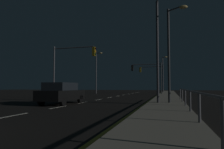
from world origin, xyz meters
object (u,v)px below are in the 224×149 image
street_lamp_median (163,71)px  traffic_light_far_left (152,73)px  street_lamp_corner (171,45)px  street_lamp_far_end (158,39)px  car (62,93)px  street_lamp_mid_block (97,69)px  traffic_light_far_center (71,61)px  traffic_light_near_left (147,72)px

street_lamp_median → traffic_light_far_left: bearing=-143.2°
street_lamp_corner → street_lamp_far_end: street_lamp_far_end is taller
street_lamp_corner → traffic_light_far_left: bearing=97.3°
car → street_lamp_mid_block: bearing=102.4°
traffic_light_far_center → street_lamp_median: (9.10, 22.55, 0.33)m
street_lamp_mid_block → car: bearing=-77.6°
car → traffic_light_far_left: bearing=81.1°
traffic_light_far_left → street_lamp_mid_block: 10.94m
traffic_light_far_left → street_lamp_far_end: 27.05m
traffic_light_far_left → street_lamp_far_end: street_lamp_far_end is taller
traffic_light_far_left → street_lamp_corner: (3.37, -26.35, 0.39)m
street_lamp_far_end → street_lamp_median: bearing=90.7°
car → traffic_light_near_left: size_ratio=0.90×
traffic_light_far_center → traffic_light_near_left: bearing=62.4°
traffic_light_far_left → street_lamp_far_end: (2.43, -26.93, 0.76)m
traffic_light_far_left → street_lamp_corner: street_lamp_corner is taller
traffic_light_far_center → street_lamp_corner: 11.69m
car → street_lamp_mid_block: 23.12m
traffic_light_near_left → traffic_light_far_left: bearing=88.6°
street_lamp_median → traffic_light_far_center: bearing=-112.0°
street_lamp_corner → street_lamp_median: size_ratio=0.97×
street_lamp_corner → street_lamp_far_end: 1.16m
street_lamp_median → street_lamp_mid_block: (-11.42, -7.24, -0.00)m
street_lamp_far_end → traffic_light_far_left: bearing=95.2°
traffic_light_far_center → traffic_light_far_left: 22.13m
traffic_light_far_left → street_lamp_median: bearing=36.8°
traffic_light_far_center → traffic_light_far_left: traffic_light_far_center is taller
car → street_lamp_mid_block: (-4.92, 22.30, 3.60)m
traffic_light_far_left → street_lamp_mid_block: street_lamp_mid_block is taller
traffic_light_near_left → street_lamp_median: bearing=76.5°
car → street_lamp_far_end: 7.89m
traffic_light_near_left → street_lamp_far_end: bearing=-82.1°
car → traffic_light_far_left: 28.49m
traffic_light_far_left → street_lamp_corner: 26.57m
car → street_lamp_median: (6.49, 29.55, 3.60)m
traffic_light_near_left → street_lamp_mid_block: (-9.13, 2.28, 0.77)m
traffic_light_far_left → traffic_light_near_left: bearing=-91.4°
car → traffic_light_far_center: (-2.61, 6.99, 3.27)m
traffic_light_near_left → street_lamp_far_end: size_ratio=0.66×
traffic_light_near_left → street_lamp_median: (2.28, 9.52, 0.77)m
traffic_light_near_left → traffic_light_far_left: traffic_light_far_left is taller
traffic_light_far_left → street_lamp_mid_block: size_ratio=0.71×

